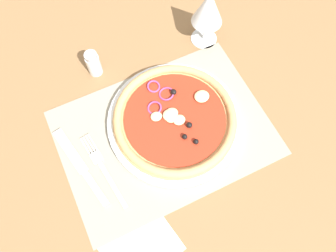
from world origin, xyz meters
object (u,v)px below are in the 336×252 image
fork (102,167)px  napkin (139,244)px  knife (80,165)px  wine_glass (208,9)px  pepper_shaker (93,63)px  plate (175,122)px  pizza (175,118)px

fork → napkin: size_ratio=1.34×
knife → wine_glass: size_ratio=1.34×
pepper_shaker → fork: bearing=-107.4°
wine_glass → pepper_shaker: size_ratio=2.22×
plate → napkin: 26.06cm
pizza → knife: 22.13cm
pizza → knife: size_ratio=1.34×
pizza → pepper_shaker: (-10.86, 20.25, 0.36)cm
fork → wine_glass: size_ratio=1.21×
fork → pepper_shaker: pepper_shaker is taller
knife → napkin: bearing=-177.7°
napkin → pepper_shaker: bearing=81.0°
plate → pepper_shaker: pepper_shaker is taller
knife → napkin: (4.85, -19.29, -0.47)cm
plate → napkin: size_ratio=2.16×
pizza → fork: size_ratio=1.48×
plate → wine_glass: (16.80, 17.79, 9.17)cm
fork → pizza: bearing=-89.3°
pizza → pepper_shaker: 22.98cm
pepper_shaker → knife: bearing=-118.4°
knife → napkin: 19.90cm
wine_glass → pepper_shaker: 28.63cm
knife → pepper_shaker: bearing=-40.2°
plate → napkin: plate is taller
plate → wine_glass: size_ratio=1.96×
pizza → napkin: bearing=-131.1°
wine_glass → napkin: bearing=-132.2°
knife → pepper_shaker: size_ratio=2.97×
plate → knife: 21.99cm
plate → fork: size_ratio=1.62×
napkin → pizza: bearing=48.9°
plate → fork: 18.15cm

